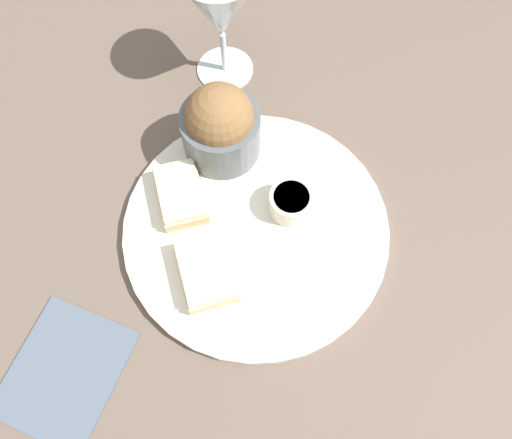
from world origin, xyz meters
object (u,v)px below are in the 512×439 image
(cheese_toast_far, at_px, (181,194))
(wine_glass, at_px, (220,9))
(napkin, at_px, (64,372))
(sauce_ramekin, at_px, (291,202))
(cheese_toast_near, at_px, (206,271))
(salad_bowl, at_px, (220,126))

(cheese_toast_far, distance_m, wine_glass, 0.23)
(cheese_toast_far, height_order, napkin, cheese_toast_far)
(cheese_toast_far, relative_size, wine_glass, 0.60)
(sauce_ramekin, relative_size, napkin, 0.32)
(sauce_ramekin, xyz_separation_m, cheese_toast_far, (0.11, 0.07, -0.00))
(sauce_ramekin, bearing_deg, napkin, 73.93)
(napkin, bearing_deg, cheese_toast_far, -83.58)
(cheese_toast_far, relative_size, napkin, 0.60)
(wine_glass, bearing_deg, napkin, 104.87)
(sauce_ramekin, distance_m, napkin, 0.31)
(sauce_ramekin, xyz_separation_m, napkin, (0.08, 0.29, -0.03))
(sauce_ramekin, relative_size, wine_glass, 0.32)
(cheese_toast_near, relative_size, cheese_toast_far, 1.04)
(salad_bowl, xyz_separation_m, wine_glass, (0.08, -0.11, 0.05))
(salad_bowl, bearing_deg, napkin, 95.63)
(sauce_ramekin, height_order, cheese_toast_near, sauce_ramekin)
(salad_bowl, distance_m, napkin, 0.32)
(salad_bowl, relative_size, sauce_ramekin, 2.06)
(napkin, bearing_deg, wine_glass, -75.13)
(cheese_toast_far, xyz_separation_m, napkin, (-0.03, 0.23, -0.02))
(salad_bowl, height_order, napkin, salad_bowl)
(salad_bowl, xyz_separation_m, cheese_toast_far, (-0.01, 0.09, -0.03))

